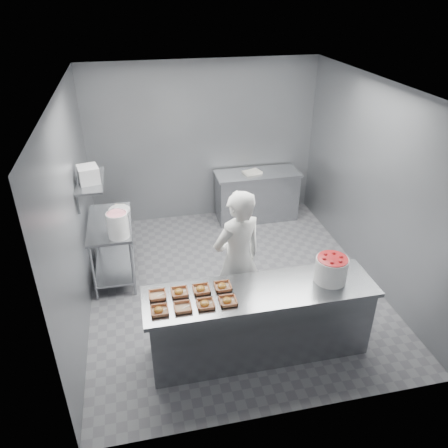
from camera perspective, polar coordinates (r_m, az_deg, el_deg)
The scene contains 24 objects.
floor at distance 6.45m, azimuth 1.08°, elevation -7.77°, with size 4.50×4.50×0.00m, color #4C4C51.
ceiling at distance 5.27m, azimuth 1.38°, elevation 17.39°, with size 4.50×4.50×0.00m, color white.
wall_back at distance 7.77m, azimuth -2.69°, elevation 10.54°, with size 4.00×0.04×2.80m, color slate.
wall_left at distance 5.64m, azimuth -18.97°, elevation 1.46°, with size 0.04×4.50×2.80m, color slate.
wall_right at distance 6.45m, azimuth 18.85°, elevation 4.97°, with size 0.04×4.50×2.80m, color slate.
service_counter at distance 5.15m, azimuth 4.65°, elevation -12.53°, with size 2.60×0.70×0.90m.
prep_table at distance 6.51m, azimuth -14.40°, elevation -2.11°, with size 0.60×1.20×0.90m.
back_counter at distance 7.99m, azimuth 4.28°, elevation 3.73°, with size 1.50×0.60×0.90m.
wall_shelf at distance 6.10m, azimuth -17.09°, elevation 5.44°, with size 0.35×0.90×0.03m, color slate.
tray_0 at distance 4.60m, azimuth -8.46°, elevation -11.10°, with size 0.19×0.18×0.06m.
tray_1 at distance 4.61m, azimuth -5.40°, elevation -10.78°, with size 0.19×0.18×0.04m.
tray_2 at distance 4.64m, azimuth -2.46°, elevation -10.39°, with size 0.19×0.18×0.06m.
tray_3 at distance 4.67m, azimuth 0.49°, elevation -10.00°, with size 0.19×0.18×0.06m.
tray_4 at distance 4.80m, azimuth -8.69°, elevation -9.16°, with size 0.19×0.18×0.04m.
tray_5 at distance 4.81m, azimuth -5.85°, elevation -8.82°, with size 0.19×0.18×0.06m.
tray_6 at distance 4.83m, azimuth -3.00°, elevation -8.48°, with size 0.19×0.18×0.06m.
tray_7 at distance 4.87m, azimuth -0.19°, elevation -8.13°, with size 0.19×0.18×0.06m.
worker at distance 5.30m, azimuth 1.77°, elevation -4.73°, with size 0.67×0.44×1.84m, color white.
strawberry_tub at distance 5.05m, azimuth 13.83°, elevation -5.68°, with size 0.36×0.36×0.30m.
glaze_bucket at distance 5.88m, azimuth -13.69°, elevation -0.04°, with size 0.29×0.28×0.43m.
bucket_lid at distance 6.65m, azimuth -13.52°, elevation 1.84°, with size 0.31×0.31×0.02m, color white.
rag at distance 6.74m, azimuth -13.53°, elevation 2.23°, with size 0.16×0.13×0.02m, color #CCB28C.
appliance at distance 5.98m, azimuth -17.30°, elevation 6.21°, with size 0.25×0.29×0.22m, color gray.
paper_stack at distance 7.78m, azimuth 3.70°, elevation 6.76°, with size 0.30×0.22×0.04m, color silver.
Camera 1 is at (-1.22, -5.01, 3.87)m, focal length 35.00 mm.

